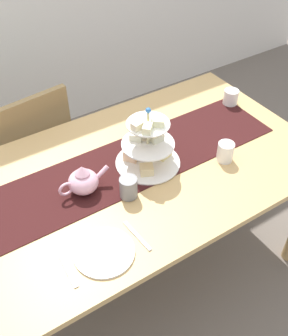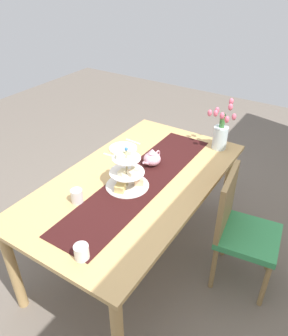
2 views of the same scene
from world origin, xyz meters
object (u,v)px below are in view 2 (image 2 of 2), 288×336
chair_left (240,226)px  cream_jug (82,252)px  mug_grey (127,163)px  dining_table (136,190)px  tulip_vase (221,133)px  fork_left (133,142)px  tiered_cake_stand (127,175)px  dinner_plate_left (123,148)px  knife_left (112,156)px  mug_white_text (77,196)px  teapot (152,158)px

chair_left → cream_jug: 1.18m
mug_grey → dining_table: bearing=58.3°
tulip_vase → cream_jug: (1.51, -0.16, -0.10)m
tulip_vase → fork_left: tulip_vase is taller
dining_table → tiered_cake_stand: size_ratio=5.91×
cream_jug → dinner_plate_left: (-1.07, -0.50, -0.04)m
fork_left → mug_grey: mug_grey is taller
fork_left → knife_left: (0.29, 0.00, 0.00)m
mug_white_text → dinner_plate_left: bearing=-167.6°
chair_left → knife_left: chair_left is taller
tiered_cake_stand → dinner_plate_left: (-0.41, -0.33, -0.09)m
teapot → dinner_plate_left: bearing=-104.2°
knife_left → chair_left: bearing=93.7°
tulip_vase → mug_grey: bearing=-34.3°
tulip_vase → cream_jug: bearing=-6.0°
teapot → tulip_vase: bearing=148.1°
chair_left → cream_jug: chair_left is taller
tiered_cake_stand → cream_jug: (0.66, 0.17, -0.05)m
tulip_vase → dining_table: bearing=-23.5°
dining_table → dinner_plate_left: size_ratio=7.81×
mug_grey → mug_white_text: mug_grey is taller
dining_table → fork_left: size_ratio=11.97×
chair_left → fork_left: 1.12m
tiered_cake_stand → mug_white_text: 0.36m
dining_table → tulip_vase: bearing=156.5°
tulip_vase → cream_jug: size_ratio=4.80×
teapot → mug_white_text: size_ratio=2.51×
chair_left → knife_left: (0.07, -1.06, 0.27)m
chair_left → dinner_plate_left: size_ratio=3.96×
cream_jug → mug_grey: 0.89m
teapot → tiered_cake_stand: bearing=0.2°
tulip_vase → mug_white_text: 1.27m
tiered_cake_stand → dinner_plate_left: tiered_cake_stand is taller
dining_table → mug_grey: (-0.08, -0.13, 0.15)m
chair_left → tulip_vase: 0.77m
chair_left → cream_jug: bearing=-29.4°
tiered_cake_stand → mug_grey: size_ratio=3.20×
cream_jug → fork_left: size_ratio=0.57×
teapot → mug_grey: teapot is taller
cream_jug → mug_white_text: bearing=-134.9°
fork_left → knife_left: same height
teapot → knife_left: 0.34m
dinner_plate_left → mug_grey: mug_grey is taller
tiered_cake_stand → cream_jug: bearing=14.3°
mug_grey → mug_white_text: bearing=-4.8°
chair_left → dining_table: bearing=-72.2°
tiered_cake_stand → teapot: (-0.33, -0.00, -0.04)m
dining_table → chair_left: chair_left is taller
chair_left → tulip_vase: tulip_vase is taller
teapot → mug_white_text: 0.67m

